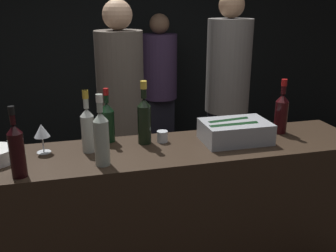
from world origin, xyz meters
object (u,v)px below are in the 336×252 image
Objects in this scene: wine_glass at (42,132)px; red_wine_bottle_black_foil at (17,149)px; champagne_bottle at (144,118)px; candle_votive at (162,136)px; ice_bin_with_bottles at (234,131)px; person_in_hoodie at (160,83)px; person_blond_tee at (121,109)px; white_wine_bottle at (101,136)px; red_wine_bottle_tall at (281,111)px; person_grey_polo at (227,91)px; red_wine_bottle_burgundy at (107,121)px; rose_wine_bottle at (88,127)px.

wine_glass is 0.48× the size of red_wine_bottle_black_foil.
wine_glass is 0.45× the size of champagne_bottle.
wine_glass is 0.66m from candle_votive.
person_in_hoodie reaches higher than ice_bin_with_bottles.
wine_glass is at bearing 139.98° from person_blond_tee.
red_wine_bottle_tall is at bearing 11.13° from white_wine_bottle.
ice_bin_with_bottles is 0.35m from red_wine_bottle_tall.
person_in_hoodie reaches higher than wine_glass.
wine_glass is 1.75m from person_grey_polo.
red_wine_bottle_burgundy is 0.17× the size of person_grey_polo.
person_in_hoodie is at bearing -29.24° from person_blond_tee.
champagne_bottle is at bearing 177.16° from candle_votive.
candle_votive is 0.04× the size of person_in_hoodie.
person_blond_tee is (-0.59, -1.27, 0.09)m from person_in_hoodie.
candle_votive is at bearing 20.56° from red_wine_bottle_black_foil.
red_wine_bottle_burgundy is 0.94× the size of red_wine_bottle_tall.
person_in_hoodie is (0.80, 2.22, -0.23)m from white_wine_bottle.
person_blond_tee is at bearing -66.99° from person_in_hoodie.
person_in_hoodie is at bearing 62.28° from red_wine_bottle_black_foil.
red_wine_bottle_black_foil is (-0.39, -0.04, -0.01)m from white_wine_bottle.
red_wine_bottle_tall is (0.34, 0.07, 0.07)m from ice_bin_with_bottles.
red_wine_bottle_burgundy reaches higher than candle_votive.
person_blond_tee reaches higher than white_wine_bottle.
person_in_hoodie is (0.74, 1.90, -0.20)m from red_wine_bottle_burgundy.
ice_bin_with_bottles is 0.79m from white_wine_bottle.
red_wine_bottle_black_foil is 0.19× the size of person_blond_tee.
red_wine_bottle_burgundy is 2.05m from person_in_hoodie.
white_wine_bottle is 1.15× the size of red_wine_bottle_burgundy.
wine_glass is at bearing 175.15° from ice_bin_with_bottles.
candle_votive is 1.25m from person_grey_polo.
wine_glass is at bearing 72.03° from red_wine_bottle_black_foil.
candle_votive is at bearing 0.35° from wine_glass.
red_wine_bottle_burgundy is (0.35, 0.09, 0.01)m from wine_glass.
champagne_bottle reaches higher than red_wine_bottle_tall.
white_wine_bottle is 2.37m from person_in_hoodie.
person_blond_tee reaches higher than red_wine_bottle_tall.
red_wine_bottle_black_foil reaches higher than ice_bin_with_bottles.
champagne_bottle is (0.56, 0.01, 0.03)m from wine_glass.
champagne_bottle reaches higher than white_wine_bottle.
ice_bin_with_bottles is 0.74m from red_wine_bottle_burgundy.
wine_glass reaches higher than ice_bin_with_bottles.
candle_votive is (0.66, 0.00, -0.09)m from wine_glass.
red_wine_bottle_tall is 1.16m from person_blond_tee.
person_grey_polo reaches higher than person_in_hoodie.
wine_glass is at bearing -179.65° from candle_votive.
candle_votive is 0.19× the size of rose_wine_bottle.
candle_votive is 0.18× the size of champagne_bottle.
ice_bin_with_bottles is at bearing 10.66° from white_wine_bottle.
wine_glass is 0.88m from person_blond_tee.
person_grey_polo reaches higher than wine_glass.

